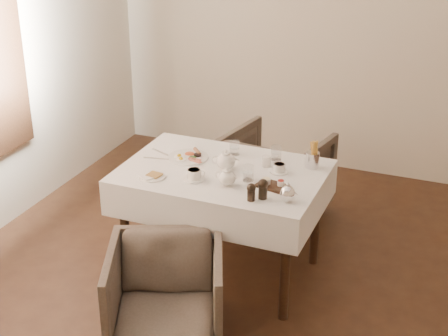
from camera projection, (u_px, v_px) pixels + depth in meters
table at (223, 187)px, 4.40m from camera, size 1.28×0.88×0.75m
armchair_near at (166, 296)px, 3.89m from camera, size 0.85×0.86×0.60m
armchair_far at (273, 176)px, 5.24m from camera, size 0.85×0.87×0.68m
breakfast_plate at (189, 157)px, 4.52m from camera, size 0.27×0.27×0.03m
side_plate at (151, 176)px, 4.25m from camera, size 0.18×0.16×0.02m
teapot_centre at (226, 160)px, 4.34m from camera, size 0.20×0.18×0.14m
teapot_front at (227, 176)px, 4.13m from camera, size 0.15×0.12×0.12m
creamer at (266, 161)px, 4.39m from camera, size 0.06×0.06×0.07m
teacup_near at (194, 175)px, 4.22m from camera, size 0.13×0.13×0.07m
teacup_far at (279, 168)px, 4.31m from camera, size 0.12×0.12×0.06m
glass_left at (234, 148)px, 4.56m from camera, size 0.08×0.08×0.09m
glass_mid at (248, 173)px, 4.20m from camera, size 0.08×0.08×0.10m
glass_right at (276, 153)px, 4.48m from camera, size 0.08×0.08×0.10m
condiment_board at (272, 185)px, 4.13m from camera, size 0.20×0.16×0.05m
pepper_mill_left at (251, 192)px, 3.95m from camera, size 0.07×0.07×0.11m
pepper_mill_right at (263, 189)px, 3.97m from camera, size 0.07×0.07×0.12m
silver_pot at (288, 192)px, 3.94m from camera, size 0.13×0.12×0.12m
fries_cup at (313, 156)px, 4.36m from camera, size 0.09×0.09×0.18m
cutlery_fork at (161, 152)px, 4.61m from camera, size 0.17×0.08×0.00m
cutlery_knife at (156, 158)px, 4.52m from camera, size 0.18×0.05×0.00m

